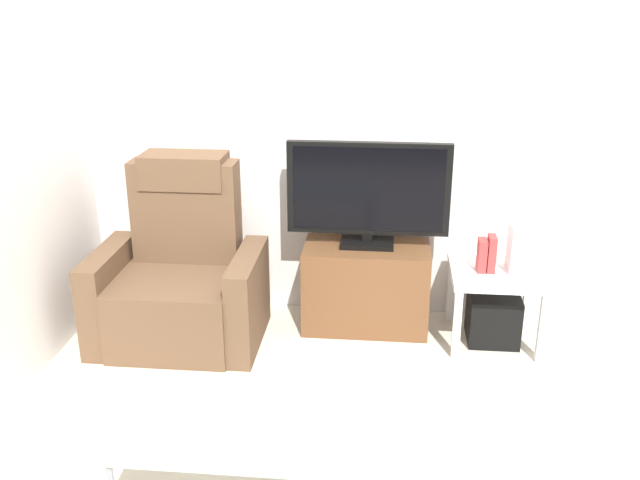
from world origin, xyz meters
name	(u,v)px	position (x,y,z in m)	size (l,w,h in m)	color
ground_plane	(373,402)	(0.00, 0.00, 0.00)	(6.40, 6.40, 0.00)	beige
wall_back	(384,112)	(0.00, 1.13, 1.30)	(6.40, 0.06, 2.60)	silver
tv_stand	(366,286)	(-0.08, 0.86, 0.27)	(0.76, 0.41, 0.53)	brown
television	(368,192)	(-0.08, 0.88, 0.87)	(0.97, 0.20, 0.64)	black
recliner_armchair	(181,278)	(-1.18, 0.64, 0.37)	(0.98, 0.78, 1.08)	brown
side_table	(496,281)	(0.69, 0.75, 0.39)	(0.54, 0.54, 0.46)	white
subwoofer_box	(493,317)	(0.69, 0.75, 0.15)	(0.30, 0.30, 0.30)	black
book_leftmost	(482,255)	(0.59, 0.73, 0.55)	(0.05, 0.11, 0.19)	red
book_middle	(491,254)	(0.65, 0.73, 0.56)	(0.04, 0.11, 0.22)	red
game_console	(515,248)	(0.78, 0.76, 0.60)	(0.07, 0.20, 0.28)	white
coffee_table	(237,427)	(-0.53, -0.82, 0.39)	(0.90, 0.60, 0.42)	#B2C6C1
cell_phone	(209,427)	(-0.62, -0.88, 0.42)	(0.07, 0.15, 0.01)	#B7B7BC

